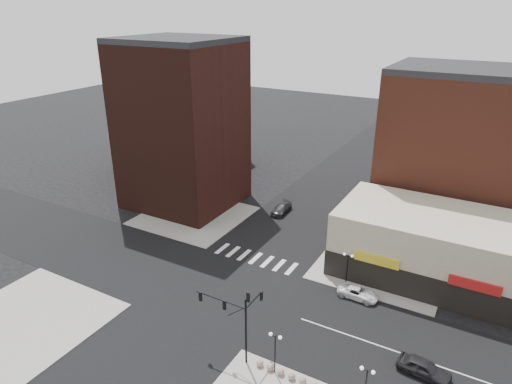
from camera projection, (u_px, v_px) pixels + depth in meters
The scene contains 18 objects.
ground at pixel (221, 291), 51.81m from camera, with size 240.00×240.00×0.00m, color black.
road_ew at pixel (221, 291), 51.81m from camera, with size 200.00×14.00×0.02m, color black.
road_ns at pixel (221, 291), 51.81m from camera, with size 14.00×200.00×0.02m, color black.
sidewalk_nw at pixel (194, 216), 70.02m from camera, with size 15.00×15.00×0.12m, color gray.
sidewalk_ne at pixel (382, 265), 56.87m from camera, with size 15.00×15.00×0.12m, color gray.
sidewalk_sw at pixel (25, 322), 46.71m from camera, with size 15.00×15.00×0.12m, color gray.
building_nw at pixel (182, 127), 70.49m from camera, with size 16.00×15.00×25.00m, color #331610.
building_nw_low at pixel (180, 134), 91.34m from camera, with size 20.00×18.00×12.00m, color #331610.
building_ne_midrise at pixel (452, 155), 62.68m from camera, with size 18.00×15.00×22.00m, color brown.
building_ne_row at pixel (442, 254), 53.08m from camera, with size 24.20×12.20×8.00m.
traffic_signal at pixel (239, 313), 40.33m from camera, with size 5.59×3.09×7.77m.
street_lamp_se_a at pixel (275, 343), 39.13m from camera, with size 1.22×0.32×4.16m.
street_lamp_se_b at pixel (366, 378), 35.50m from camera, with size 1.22×0.32×4.16m.
street_lamp_ne at pixel (348, 261), 51.54m from camera, with size 1.22×0.32×4.16m.
bollard_row at pixel (297, 378), 39.24m from camera, with size 8.01×0.66×0.66m.
white_suv at pixel (358, 293), 50.48m from camera, with size 2.07×4.49×1.25m, color white.
dark_sedan_east at pixel (424, 368), 39.85m from camera, with size 1.86×4.63×1.58m, color black.
dark_sedan_north at pixel (281, 209), 70.86m from camera, with size 1.99×4.89×1.42m, color black.
Camera 1 is at (24.84, -35.90, 30.37)m, focal length 32.00 mm.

